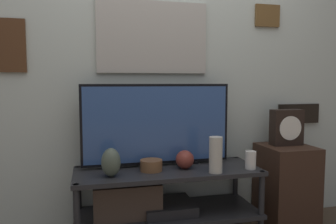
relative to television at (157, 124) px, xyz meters
The scene contains 10 objects.
wall_back 0.56m from the television, 74.19° to the left, with size 6.40×0.08×2.70m.
media_console 0.52m from the television, 115.95° to the right, with size 1.30×0.48×0.52m.
television is the anchor object (origin of this frame).
vase_tall_ceramic 0.48m from the television, 37.80° to the right, with size 0.09×0.09×0.25m.
vase_urn_stoneware 0.45m from the television, 150.37° to the right, with size 0.12×0.13×0.19m.
vase_wide_bowl 0.30m from the television, 118.90° to the right, with size 0.15×0.15×0.08m.
vase_round_glass 0.32m from the television, 34.40° to the right, with size 0.13×0.13×0.13m.
candle_jar 0.71m from the television, 20.88° to the right, with size 0.08×0.08×0.13m.
side_table 1.16m from the television, ahead, with size 0.38×0.40×0.64m.
mantel_clock 1.05m from the television, ahead, with size 0.25×0.11×0.28m.
Camera 1 is at (-0.54, -1.93, 1.14)m, focal length 35.00 mm.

